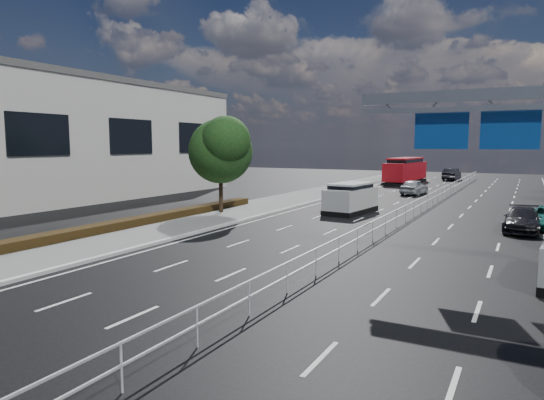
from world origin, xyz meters
The scene contains 11 objects.
ground centered at (0.00, 0.00, 0.00)m, with size 160.00×160.00×0.00m, color black.
median_fence centered at (0.00, 22.50, 0.53)m, with size 0.05×85.00×1.02m.
hedge_near centered at (-13.30, 5.00, 0.36)m, with size 1.00×36.00×0.44m, color black.
overhead_gantry centered at (6.74, 10.05, 5.61)m, with size 10.24×0.38×7.45m.
near_building centered at (-30.00, 18.00, 5.00)m, with size 12.00×38.00×10.00m, color beige.
near_tree_back centered at (-11.94, 17.97, 4.61)m, with size 4.84×4.51×6.69m.
white_minivan centered at (-4.27, 22.75, 1.05)m, with size 2.65×5.12×2.14m.
red_bus centered at (-6.98, 51.61, 1.67)m, with size 3.25×10.86×3.20m.
near_car_silver centered at (-3.04, 37.89, 0.74)m, with size 1.75×4.35×1.48m, color #A3A6AB.
near_car_dark centered at (-2.60, 59.88, 0.81)m, with size 1.72×4.92×1.62m, color black.
parked_car_dark centered at (6.50, 20.23, 0.65)m, with size 1.83×4.49×1.30m, color black.
Camera 1 is at (6.71, -9.67, 4.75)m, focal length 32.00 mm.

